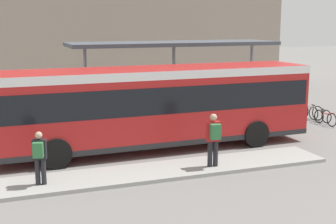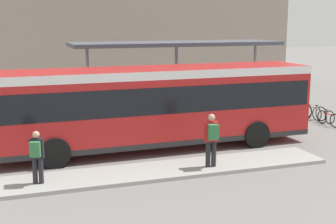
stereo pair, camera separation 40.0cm
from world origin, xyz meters
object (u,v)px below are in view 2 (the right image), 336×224
at_px(pedestrian_companion, 37,154).
at_px(bicycle_white, 323,115).
at_px(bicycle_blue, 302,110).
at_px(bicycle_orange, 314,112).
at_px(pedestrian_waiting, 212,137).
at_px(bicycle_red, 328,119).
at_px(city_bus, 153,102).

height_order(pedestrian_companion, bicycle_white, pedestrian_companion).
relative_size(bicycle_white, bicycle_blue, 0.92).
bearing_deg(bicycle_white, bicycle_orange, -4.25).
xyz_separation_m(pedestrian_waiting, bicycle_red, (7.97, 4.38, -0.80)).
relative_size(bicycle_red, bicycle_blue, 0.93).
bearing_deg(bicycle_red, bicycle_blue, 176.03).
height_order(pedestrian_waiting, bicycle_blue, pedestrian_waiting).
bearing_deg(city_bus, bicycle_orange, 15.16).
bearing_deg(bicycle_blue, pedestrian_companion, -64.18).
relative_size(city_bus, pedestrian_waiting, 7.03).
distance_m(pedestrian_waiting, bicycle_white, 9.73).
bearing_deg(pedestrian_waiting, city_bus, 23.68).
height_order(bicycle_red, bicycle_white, bicycle_red).
height_order(pedestrian_waiting, bicycle_orange, pedestrian_waiting).
bearing_deg(bicycle_white, bicycle_red, 154.52).
relative_size(bicycle_red, bicycle_white, 1.01).
xyz_separation_m(pedestrian_waiting, bicycle_white, (8.24, 5.11, -0.80)).
distance_m(bicycle_orange, bicycle_blue, 0.75).
xyz_separation_m(bicycle_white, bicycle_blue, (-0.20, 1.45, 0.02)).
relative_size(pedestrian_companion, bicycle_red, 1.04).
xyz_separation_m(bicycle_white, bicycle_orange, (-0.02, 0.73, 0.04)).
bearing_deg(bicycle_blue, bicycle_orange, 14.67).
distance_m(pedestrian_companion, bicycle_blue, 14.96).
bearing_deg(bicycle_white, pedestrian_companion, 104.19).
relative_size(pedestrian_companion, bicycle_blue, 0.96).
relative_size(pedestrian_companion, bicycle_white, 1.04).
distance_m(pedestrian_waiting, bicycle_blue, 10.40).
bearing_deg(pedestrian_waiting, bicycle_blue, -44.58).
bearing_deg(city_bus, pedestrian_waiting, -73.39).
xyz_separation_m(bicycle_red, bicycle_blue, (0.06, 2.18, 0.02)).
bearing_deg(bicycle_blue, bicycle_white, 8.37).
bearing_deg(city_bus, bicycle_red, 6.72).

